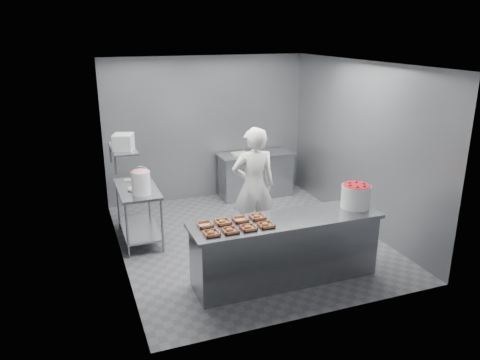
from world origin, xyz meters
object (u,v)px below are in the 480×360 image
strawberry_tub (356,195)px  glaze_bucket (141,182)px  back_counter (256,175)px  tray_3 (266,225)px  tray_7 (257,217)px  tray_0 (211,233)px  service_counter (285,249)px  tray_2 (248,228)px  prep_table (138,206)px  tray_5 (223,222)px  worker (254,187)px  tray_4 (205,225)px  appliance (123,142)px  tray_6 (240,219)px  tray_1 (230,230)px

strawberry_tub → glaze_bucket: (-2.71, 1.59, 0.01)m
back_counter → tray_3: tray_3 is taller
tray_7 → tray_0: bearing=-158.5°
back_counter → glaze_bucket: (-2.53, -1.62, 0.64)m
glaze_bucket → service_counter: bearing=-45.0°
tray_2 → tray_7: size_ratio=1.00×
prep_table → tray_5: tray_5 is taller
tray_0 → worker: worker is taller
tray_5 → strawberry_tub: bearing=-3.1°
tray_4 → appliance: bearing=114.2°
tray_2 → appliance: 2.43m
worker → tray_5: bearing=57.6°
tray_2 → tray_0: bearing=180.0°
back_counter → appliance: 3.31m
back_counter → tray_7: bearing=-112.0°
tray_2 → appliance: bearing=122.1°
tray_4 → strawberry_tub: (2.15, -0.10, 0.16)m
tray_2 → tray_6: 0.28m
tray_5 → strawberry_tub: size_ratio=0.47×
tray_4 → tray_1: bearing=-50.1°
tray_3 → tray_4: bearing=158.4°
service_counter → worker: (0.04, 1.25, 0.49)m
prep_table → tray_3: 2.48m
tray_0 → tray_2: size_ratio=1.00×
back_counter → tray_1: 3.84m
tray_5 → tray_7: bearing=0.0°
tray_3 → tray_6: tray_3 is taller
tray_0 → prep_table: bearing=105.4°
tray_5 → worker: bearing=51.7°
strawberry_tub → tray_2: bearing=-173.9°
service_counter → tray_6: size_ratio=13.88×
prep_table → tray_6: size_ratio=6.40×
tray_4 → tray_0: bearing=-90.6°
back_counter → tray_6: 3.48m
tray_6 → worker: bearing=60.3°
tray_1 → glaze_bucket: (-0.79, 1.77, 0.17)m
tray_4 → strawberry_tub: bearing=-2.7°
back_counter → tray_6: (-1.49, -3.11, 0.47)m
glaze_bucket → appliance: 0.65m
tray_1 → tray_3: same height
service_counter → tray_1: size_ratio=13.88×
prep_table → strawberry_tub: size_ratio=3.00×
back_counter → tray_6: tray_6 is taller
prep_table → tray_7: size_ratio=6.40×
tray_3 → tray_7: 0.28m
tray_6 → tray_2: bearing=-90.6°
back_counter → tray_4: size_ratio=8.01×
tray_0 → tray_3: bearing=0.0°
back_counter → tray_5: bearing=-119.2°
service_counter → tray_1: 0.97m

